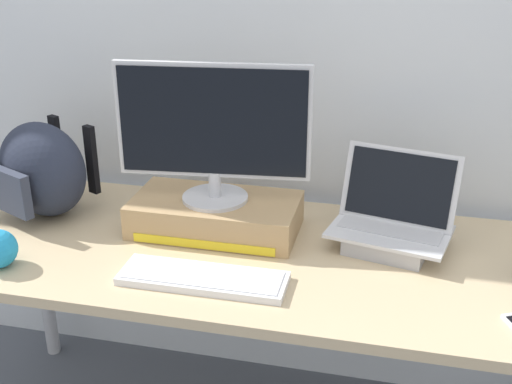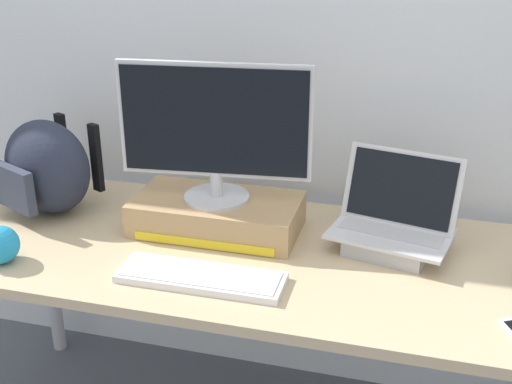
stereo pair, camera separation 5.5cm
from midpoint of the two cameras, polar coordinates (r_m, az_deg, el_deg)
back_wall at (r=2.11m, az=4.17°, el=14.84°), size 7.00×0.10×2.60m
desk at (r=1.90m, az=0.84°, el=-6.86°), size 1.91×0.73×0.72m
toner_box_yellow at (r=1.96m, az=-2.59°, el=-1.95°), size 0.49×0.26×0.10m
desktop_monitor at (r=1.86m, az=-2.74°, el=5.37°), size 0.55×0.19×0.41m
open_laptop at (r=1.89m, az=12.54°, el=-3.33°), size 0.37×0.29×0.27m
external_keyboard at (r=1.72m, az=-3.87°, el=-7.38°), size 0.44×0.14×0.02m
messenger_backpack at (r=2.14m, az=-17.01°, el=2.07°), size 0.38×0.33×0.30m
plush_toy at (r=1.90m, az=-20.57°, el=-4.31°), size 0.11×0.11×0.11m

